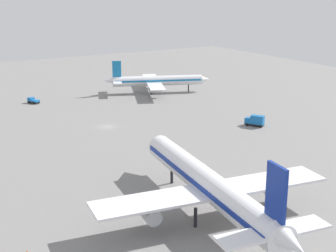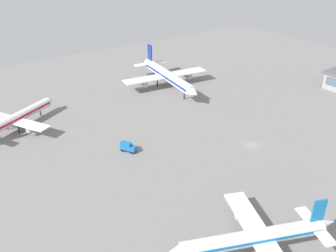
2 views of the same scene
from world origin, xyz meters
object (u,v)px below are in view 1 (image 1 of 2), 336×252
(airplane_at_gate, at_px, (156,81))
(safety_cone_near_gate, at_px, (27,252))
(airplane_distant, at_px, (209,185))
(catering_truck, at_px, (255,121))
(pushback_tractor, at_px, (33,100))

(airplane_at_gate, relative_size, safety_cone_near_gate, 65.28)
(airplane_distant, height_order, catering_truck, airplane_distant)
(safety_cone_near_gate, bearing_deg, catering_truck, 115.36)
(catering_truck, bearing_deg, pushback_tractor, 7.37)
(pushback_tractor, xyz_separation_m, safety_cone_near_gate, (99.95, -30.61, -0.67))
(catering_truck, bearing_deg, safety_cone_near_gate, 85.71)
(airplane_at_gate, xyz_separation_m, catering_truck, (56.15, 1.27, -2.87))
(safety_cone_near_gate, bearing_deg, airplane_distant, 83.11)
(pushback_tractor, height_order, catering_truck, catering_truck)
(airplane_distant, bearing_deg, catering_truck, -40.26)
(airplane_at_gate, xyz_separation_m, pushback_tractor, (-6.79, -46.20, -3.59))
(airplane_distant, distance_m, safety_cone_near_gate, 32.56)
(airplane_distant, xyz_separation_m, pushback_tractor, (-103.80, -1.21, -5.07))
(airplane_at_gate, bearing_deg, catering_truck, -65.74)
(airplane_at_gate, height_order, catering_truck, airplane_at_gate)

